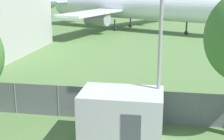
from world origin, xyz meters
name	(u,v)px	position (x,y,z in m)	size (l,w,h in m)	color
perimeter_fence	(58,101)	(0.00, 9.72, 0.90)	(56.07, 0.07, 1.80)	slate
airplane	(129,6)	(-0.42, 46.01, 3.89)	(37.38, 29.83, 12.30)	white
portable_cabin	(121,118)	(3.89, 7.26, 1.26)	(3.71, 2.37, 2.52)	silver
light_mast	(160,37)	(5.49, 7.95, 4.90)	(0.44, 0.44, 8.06)	#99999E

